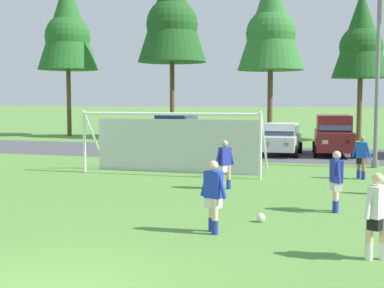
{
  "coord_description": "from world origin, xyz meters",
  "views": [
    {
      "loc": [
        4.41,
        -6.95,
        2.99
      ],
      "look_at": [
        0.26,
        7.31,
        1.74
      ],
      "focal_mm": 49.16,
      "sensor_mm": 36.0,
      "label": 1
    }
  ],
  "objects_px": {
    "soccer_ball": "(261,218)",
    "parked_car_slot_left": "(231,136)",
    "player_midfield_center": "(377,216)",
    "parked_car_slot_far_left": "(176,132)",
    "parked_car_slot_center_left": "(281,139)",
    "soccer_goal": "(174,141)",
    "player_winger_right": "(336,181)",
    "player_defender_far": "(213,197)",
    "parked_car_slot_center": "(333,135)",
    "player_winger_left": "(361,157)",
    "street_lamp": "(382,73)",
    "player_trailing_back": "(225,165)"
  },
  "relations": [
    {
      "from": "soccer_ball",
      "to": "player_winger_left",
      "type": "bearing_deg",
      "value": 72.39
    },
    {
      "from": "parked_car_slot_far_left",
      "to": "parked_car_slot_center",
      "type": "relative_size",
      "value": 0.98
    },
    {
      "from": "player_midfield_center",
      "to": "parked_car_slot_far_left",
      "type": "distance_m",
      "value": 21.16
    },
    {
      "from": "soccer_ball",
      "to": "parked_car_slot_left",
      "type": "bearing_deg",
      "value": 104.41
    },
    {
      "from": "player_midfield_center",
      "to": "player_winger_right",
      "type": "bearing_deg",
      "value": 100.83
    },
    {
      "from": "player_winger_right",
      "to": "parked_car_slot_far_left",
      "type": "distance_m",
      "value": 17.16
    },
    {
      "from": "parked_car_slot_left",
      "to": "parked_car_slot_center",
      "type": "height_order",
      "value": "parked_car_slot_center"
    },
    {
      "from": "player_trailing_back",
      "to": "parked_car_slot_center",
      "type": "xyz_separation_m",
      "value": [
        3.27,
        12.35,
        0.29
      ]
    },
    {
      "from": "player_trailing_back",
      "to": "street_lamp",
      "type": "distance_m",
      "value": 9.63
    },
    {
      "from": "soccer_goal",
      "to": "parked_car_slot_center_left",
      "type": "height_order",
      "value": "soccer_goal"
    },
    {
      "from": "soccer_goal",
      "to": "player_midfield_center",
      "type": "bearing_deg",
      "value": -54.26
    },
    {
      "from": "player_winger_left",
      "to": "player_winger_right",
      "type": "relative_size",
      "value": 1.0
    },
    {
      "from": "soccer_goal",
      "to": "parked_car_slot_center",
      "type": "height_order",
      "value": "soccer_goal"
    },
    {
      "from": "soccer_goal",
      "to": "player_midfield_center",
      "type": "distance_m",
      "value": 12.48
    },
    {
      "from": "soccer_ball",
      "to": "street_lamp",
      "type": "bearing_deg",
      "value": 73.78
    },
    {
      "from": "parked_car_slot_center_left",
      "to": "parked_car_slot_center",
      "type": "relative_size",
      "value": 0.89
    },
    {
      "from": "player_defender_far",
      "to": "player_winger_left",
      "type": "distance_m",
      "value": 10.01
    },
    {
      "from": "player_midfield_center",
      "to": "parked_car_slot_center_left",
      "type": "xyz_separation_m",
      "value": [
        -3.91,
        18.53,
        0.05
      ]
    },
    {
      "from": "player_winger_left",
      "to": "parked_car_slot_center",
      "type": "height_order",
      "value": "parked_car_slot_center"
    },
    {
      "from": "player_winger_left",
      "to": "parked_car_slot_center",
      "type": "bearing_deg",
      "value": 97.83
    },
    {
      "from": "parked_car_slot_far_left",
      "to": "street_lamp",
      "type": "relative_size",
      "value": 0.58
    },
    {
      "from": "parked_car_slot_left",
      "to": "soccer_ball",
      "type": "bearing_deg",
      "value": -75.59
    },
    {
      "from": "soccer_goal",
      "to": "player_midfield_center",
      "type": "relative_size",
      "value": 4.54
    },
    {
      "from": "parked_car_slot_left",
      "to": "street_lamp",
      "type": "relative_size",
      "value": 0.53
    },
    {
      "from": "player_winger_left",
      "to": "parked_car_slot_left",
      "type": "height_order",
      "value": "parked_car_slot_left"
    },
    {
      "from": "player_defender_far",
      "to": "parked_car_slot_left",
      "type": "height_order",
      "value": "parked_car_slot_left"
    },
    {
      "from": "soccer_goal",
      "to": "parked_car_slot_center",
      "type": "bearing_deg",
      "value": 56.14
    },
    {
      "from": "soccer_ball",
      "to": "parked_car_slot_center",
      "type": "distance_m",
      "value": 16.88
    },
    {
      "from": "player_midfield_center",
      "to": "player_winger_right",
      "type": "height_order",
      "value": "same"
    },
    {
      "from": "soccer_ball",
      "to": "player_defender_far",
      "type": "relative_size",
      "value": 0.13
    },
    {
      "from": "player_midfield_center",
      "to": "street_lamp",
      "type": "bearing_deg",
      "value": 86.42
    },
    {
      "from": "soccer_goal",
      "to": "player_trailing_back",
      "type": "xyz_separation_m",
      "value": [
        2.84,
        -3.24,
        -0.47
      ]
    },
    {
      "from": "player_winger_left",
      "to": "player_winger_right",
      "type": "xyz_separation_m",
      "value": [
        -0.82,
        -6.33,
        0.0
      ]
    },
    {
      "from": "player_trailing_back",
      "to": "parked_car_slot_far_left",
      "type": "xyz_separation_m",
      "value": [
        -5.52,
        11.79,
        0.29
      ]
    },
    {
      "from": "player_winger_right",
      "to": "parked_car_slot_center",
      "type": "relative_size",
      "value": 0.35
    },
    {
      "from": "soccer_goal",
      "to": "player_defender_far",
      "type": "relative_size",
      "value": 4.54
    },
    {
      "from": "player_midfield_center",
      "to": "parked_car_slot_left",
      "type": "xyz_separation_m",
      "value": [
        -6.95,
        19.61,
        0.05
      ]
    },
    {
      "from": "player_winger_right",
      "to": "player_trailing_back",
      "type": "xyz_separation_m",
      "value": [
        -3.65,
        2.72,
        0.0
      ]
    },
    {
      "from": "parked_car_slot_center_left",
      "to": "soccer_goal",
      "type": "bearing_deg",
      "value": -111.85
    },
    {
      "from": "player_winger_right",
      "to": "parked_car_slot_center",
      "type": "height_order",
      "value": "parked_car_slot_center"
    },
    {
      "from": "parked_car_slot_left",
      "to": "parked_car_slot_center",
      "type": "distance_m",
      "value": 5.79
    },
    {
      "from": "soccer_goal",
      "to": "player_defender_far",
      "type": "bearing_deg",
      "value": -66.76
    },
    {
      "from": "soccer_goal",
      "to": "player_defender_far",
      "type": "distance_m",
      "value": 9.84
    },
    {
      "from": "parked_car_slot_center_left",
      "to": "street_lamp",
      "type": "relative_size",
      "value": 0.53
    },
    {
      "from": "street_lamp",
      "to": "player_defender_far",
      "type": "bearing_deg",
      "value": -108.13
    },
    {
      "from": "player_winger_left",
      "to": "street_lamp",
      "type": "bearing_deg",
      "value": 76.9
    },
    {
      "from": "player_winger_right",
      "to": "street_lamp",
      "type": "distance_m",
      "value": 10.7
    },
    {
      "from": "soccer_goal",
      "to": "parked_car_slot_center",
      "type": "distance_m",
      "value": 10.96
    },
    {
      "from": "player_midfield_center",
      "to": "parked_car_slot_left",
      "type": "bearing_deg",
      "value": 109.51
    },
    {
      "from": "parked_car_slot_left",
      "to": "player_winger_right",
      "type": "bearing_deg",
      "value": -68.29
    }
  ]
}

